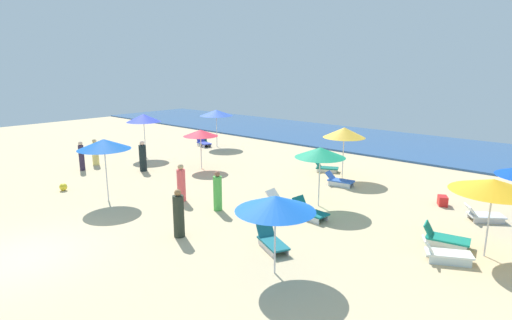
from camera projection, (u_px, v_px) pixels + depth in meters
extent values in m
plane|color=#D4B98B|center=(21.00, 258.00, 12.40)|extent=(60.00, 60.00, 0.00)
cube|color=#2C548D|center=(385.00, 142.00, 30.58)|extent=(60.00, 10.09, 0.12)
cylinder|color=silver|center=(319.00, 182.00, 16.78)|extent=(0.05, 0.05, 2.03)
cone|color=#199462|center=(320.00, 152.00, 16.50)|extent=(2.04, 2.04, 0.41)
cube|color=silver|center=(307.00, 218.00, 15.33)|extent=(1.14, 0.15, 0.23)
cube|color=silver|center=(316.00, 214.00, 15.69)|extent=(1.14, 0.15, 0.23)
cube|color=#10666D|center=(311.00, 212.00, 15.48)|extent=(1.33, 0.75, 0.06)
cube|color=#10666D|center=(300.00, 203.00, 15.84)|extent=(0.35, 0.63, 0.49)
cube|color=silver|center=(283.00, 210.00, 16.16)|extent=(1.25, 0.10, 0.25)
cube|color=silver|center=(290.00, 206.00, 16.56)|extent=(1.25, 0.10, 0.25)
cube|color=white|center=(287.00, 204.00, 16.33)|extent=(1.41, 0.69, 0.06)
cube|color=white|center=(273.00, 196.00, 16.67)|extent=(0.46, 0.61, 0.47)
cylinder|color=silver|center=(275.00, 242.00, 11.29)|extent=(0.05, 0.05, 1.83)
cone|color=blue|center=(275.00, 203.00, 11.04)|extent=(2.19, 2.19, 0.42)
cube|color=silver|center=(266.00, 248.00, 12.84)|extent=(1.05, 0.53, 0.19)
cube|color=silver|center=(280.00, 245.00, 13.03)|extent=(1.05, 0.53, 0.19)
cube|color=#196774|center=(273.00, 243.00, 12.91)|extent=(1.39, 1.06, 0.06)
cube|color=#196774|center=(265.00, 230.00, 13.39)|extent=(0.52, 0.63, 0.42)
cylinder|color=silver|center=(107.00, 175.00, 17.36)|extent=(0.05, 0.05, 2.23)
cone|color=#084CAD|center=(104.00, 144.00, 17.06)|extent=(2.16, 2.16, 0.43)
cube|color=silver|center=(489.00, 221.00, 15.04)|extent=(0.90, 0.67, 0.19)
cube|color=silver|center=(482.00, 216.00, 15.59)|extent=(0.90, 0.67, 0.19)
cube|color=silver|center=(486.00, 215.00, 15.29)|extent=(1.37, 1.25, 0.06)
cube|color=silver|center=(471.00, 210.00, 15.30)|extent=(0.65, 0.72, 0.40)
cylinder|color=silver|center=(488.00, 224.00, 12.30)|extent=(0.05, 0.05, 2.04)
cone|color=gold|center=(493.00, 185.00, 12.03)|extent=(2.42, 2.42, 0.38)
cube|color=silver|center=(450.00, 262.00, 11.89)|extent=(1.03, 0.59, 0.24)
cube|color=silver|center=(447.00, 255.00, 12.35)|extent=(1.03, 0.59, 0.24)
cube|color=white|center=(449.00, 254.00, 12.08)|extent=(1.39, 1.11, 0.06)
cube|color=white|center=(428.00, 245.00, 12.16)|extent=(0.54, 0.63, 0.44)
cube|color=silver|center=(446.00, 246.00, 12.92)|extent=(1.14, 0.26, 0.23)
cube|color=silver|center=(448.00, 240.00, 13.39)|extent=(1.14, 0.26, 0.23)
cube|color=#147F6E|center=(448.00, 239.00, 13.12)|extent=(1.39, 0.90, 0.06)
cube|color=#147F6E|center=(429.00, 229.00, 13.37)|extent=(0.38, 0.67, 0.43)
cylinder|color=silver|center=(343.00, 158.00, 20.89)|extent=(0.05, 0.05, 2.10)
cone|color=gold|center=(344.00, 132.00, 20.60)|extent=(2.10, 2.10, 0.51)
cube|color=silver|center=(339.00, 185.00, 19.52)|extent=(1.07, 0.23, 0.23)
cube|color=silver|center=(343.00, 182.00, 19.93)|extent=(1.07, 0.23, 0.23)
cube|color=blue|center=(341.00, 181.00, 19.70)|extent=(1.28, 0.78, 0.06)
cube|color=blue|center=(330.00, 175.00, 19.93)|extent=(0.46, 0.61, 0.39)
cube|color=silver|center=(327.00, 171.00, 22.12)|extent=(0.97, 0.49, 0.18)
cube|color=silver|center=(328.00, 169.00, 22.59)|extent=(0.97, 0.49, 0.18)
cube|color=#13685B|center=(327.00, 168.00, 22.33)|extent=(1.31, 1.05, 0.06)
cube|color=#13685B|center=(317.00, 163.00, 22.42)|extent=(0.61, 0.68, 0.49)
cylinder|color=silver|center=(217.00, 131.00, 28.96)|extent=(0.05, 0.05, 2.19)
cone|color=blue|center=(216.00, 113.00, 28.67)|extent=(2.29, 2.29, 0.41)
cube|color=silver|center=(201.00, 145.00, 29.17)|extent=(1.09, 0.31, 0.21)
cube|color=silver|center=(207.00, 145.00, 29.44)|extent=(1.09, 0.31, 0.21)
cube|color=#313FB4|center=(204.00, 143.00, 29.27)|extent=(1.35, 0.88, 0.06)
cube|color=#313FB4|center=(200.00, 139.00, 29.69)|extent=(0.46, 0.63, 0.43)
cube|color=silver|center=(200.00, 145.00, 29.43)|extent=(0.85, 0.59, 0.18)
cube|color=silver|center=(207.00, 144.00, 29.57)|extent=(0.85, 0.59, 0.18)
cube|color=#1C6555|center=(203.00, 143.00, 29.47)|extent=(1.28, 1.16, 0.06)
cube|color=#1C6555|center=(202.00, 138.00, 29.89)|extent=(0.58, 0.67, 0.50)
cylinder|color=silver|center=(201.00, 152.00, 22.90)|extent=(0.05, 0.05, 1.82)
cone|color=red|center=(201.00, 133.00, 22.66)|extent=(1.91, 1.91, 0.35)
cylinder|color=silver|center=(145.00, 140.00, 25.69)|extent=(0.05, 0.05, 2.22)
cone|color=blue|center=(144.00, 118.00, 25.38)|extent=(2.08, 2.08, 0.49)
cylinder|color=#283025|center=(179.00, 216.00, 13.79)|extent=(0.50, 0.50, 1.44)
sphere|color=#9B6F43|center=(178.00, 193.00, 13.60)|extent=(0.23, 0.23, 0.23)
cylinder|color=black|center=(143.00, 158.00, 22.41)|extent=(0.54, 0.54, 1.43)
sphere|color=beige|center=(142.00, 143.00, 22.22)|extent=(0.25, 0.25, 0.25)
cylinder|color=#2F253D|center=(82.00, 158.00, 22.55)|extent=(0.38, 0.38, 1.40)
sphere|color=beige|center=(80.00, 143.00, 22.37)|extent=(0.23, 0.23, 0.23)
cylinder|color=#E6D370|center=(95.00, 154.00, 23.77)|extent=(0.51, 0.51, 1.28)
sphere|color=tan|center=(94.00, 141.00, 23.61)|extent=(0.25, 0.25, 0.25)
cylinder|color=green|center=(218.00, 193.00, 16.33)|extent=(0.37, 0.37, 1.38)
sphere|color=#915B44|center=(217.00, 174.00, 16.15)|extent=(0.22, 0.22, 0.22)
cylinder|color=#F1545A|center=(181.00, 185.00, 17.45)|extent=(0.42, 0.42, 1.37)
sphere|color=tan|center=(181.00, 167.00, 17.27)|extent=(0.25, 0.25, 0.25)
sphere|color=yellow|center=(63.00, 187.00, 18.99)|extent=(0.34, 0.34, 0.34)
cube|color=red|center=(443.00, 201.00, 16.99)|extent=(0.54, 0.62, 0.39)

